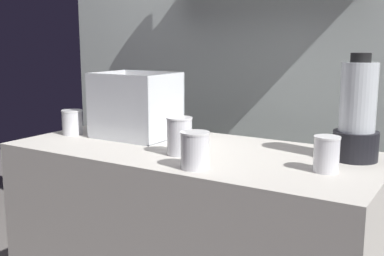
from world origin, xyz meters
name	(u,v)px	position (x,y,z in m)	size (l,w,h in m)	color
back_wall_unit	(272,49)	(0.00, 0.77, 1.26)	(2.60, 0.24, 2.50)	silver
carrot_display_bin	(136,116)	(-0.33, 0.08, 0.99)	(0.32, 0.26, 0.27)	white
blender_pitcher	(357,116)	(0.56, 0.15, 1.05)	(0.15, 0.15, 0.36)	black
juice_cup_pomegranate_far_left	(72,124)	(-0.59, -0.03, 0.95)	(0.09, 0.09, 0.11)	white
juice_cup_beet_left	(179,139)	(0.01, -0.10, 0.96)	(0.09, 0.09, 0.14)	white
juice_cup_orange_middle	(195,153)	(0.15, -0.23, 0.95)	(0.10, 0.10, 0.12)	white
juice_cup_mango_right	(326,156)	(0.52, -0.05, 0.95)	(0.08, 0.08, 0.11)	white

